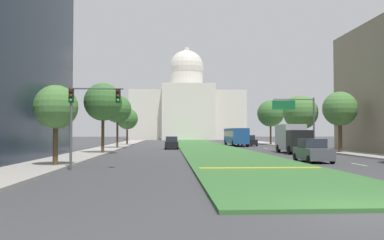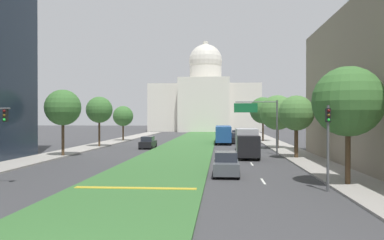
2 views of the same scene
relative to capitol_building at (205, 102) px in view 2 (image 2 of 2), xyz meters
name	(u,v)px [view 2 (image 2 of 2)]	position (x,y,z in m)	size (l,w,h in m)	color
ground_plane	(192,142)	(0.00, -57.76, -9.48)	(260.00, 260.00, 0.00)	#3D3D3F
grass_median	(190,144)	(0.00, -63.62, -9.41)	(8.33, 105.58, 0.14)	#386B33
median_curb_nose	(135,188)	(0.00, -103.62, -9.32)	(7.49, 0.50, 0.04)	gold
lane_dashes_right	(245,154)	(8.15, -79.39, -9.48)	(0.16, 45.66, 0.01)	silver
sidewalk_left	(95,146)	(-14.14, -69.49, -9.40)	(4.00, 105.58, 0.15)	#9E9991
sidewalk_right	(281,147)	(14.14, -69.49, -9.40)	(4.00, 105.58, 0.15)	#9E9991
capitol_building	(205,102)	(0.00, 0.00, 0.00)	(35.09, 27.31, 29.88)	silver
traffic_light_near_right	(328,137)	(11.64, -103.01, -6.17)	(0.28, 0.35, 5.20)	#515456
overhead_guide_sign	(261,116)	(9.96, -80.82, -4.85)	(5.19, 0.20, 6.50)	#515456
street_tree_right_near	(348,102)	(13.43, -101.06, -3.99)	(4.57, 4.57, 7.79)	#4C3823
street_tree_left_mid	(63,108)	(-12.68, -84.68, -3.92)	(4.07, 4.07, 7.62)	#4C3823
street_tree_right_mid	(296,113)	(13.30, -84.83, -4.58)	(3.80, 3.80, 6.83)	#4C3823
street_tree_left_far	(99,110)	(-12.88, -71.22, -3.91)	(3.91, 3.91, 7.55)	#4C3823
street_tree_right_far	(277,113)	(13.14, -72.11, -4.36)	(4.93, 4.93, 7.60)	#4C3823
street_tree_left_distant	(123,116)	(-13.01, -57.04, -4.80)	(3.76, 3.76, 6.58)	#4C3823
street_tree_right_distant	(263,110)	(12.84, -56.49, -3.76)	(4.83, 4.83, 8.15)	#4C3823
sedan_lead_stopped	(226,165)	(5.60, -97.30, -8.63)	(1.97, 4.11, 1.83)	#4C5156
sedan_midblock	(148,143)	(-5.26, -72.71, -8.67)	(1.86, 4.70, 1.74)	black
sedan_distant	(237,138)	(7.87, -61.39, -8.63)	(2.01, 4.62, 1.82)	black
sedan_far_horizon	(236,134)	(8.37, -45.65, -8.66)	(2.08, 4.28, 1.75)	black
box_truck_delivery	(247,143)	(8.05, -84.44, -7.80)	(2.40, 6.40, 3.20)	black
city_bus	(223,133)	(5.60, -61.47, -7.71)	(2.62, 11.00, 2.95)	#1E4C8C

